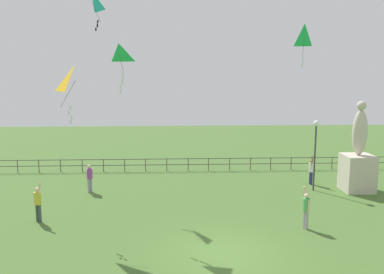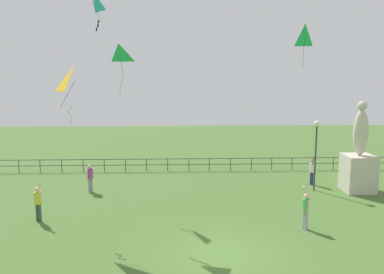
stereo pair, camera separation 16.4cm
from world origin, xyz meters
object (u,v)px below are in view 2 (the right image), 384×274
object	(u,v)px
person_1	(306,208)
kite_3	(92,2)
statue_monument	(359,163)
person_2	(312,170)
lamppost	(316,140)
kite_1	(119,56)
person_3	(90,176)
person_0	(38,201)
kite_2	(305,37)
kite_4	(75,82)

from	to	relation	value
person_1	kite_3	distance (m)	16.45
person_1	statue_monument	bearing A→B (deg)	49.32
person_1	person_2	distance (m)	7.98
lamppost	kite_1	xyz separation A→B (m)	(-11.07, -4.65, 4.75)
kite_1	statue_monument	bearing A→B (deg)	17.97
person_1	person_3	xyz separation A→B (m)	(-11.17, 6.33, -0.02)
person_0	kite_1	size ratio (longest dim) A/B	0.90
person_2	kite_2	bearing A→B (deg)	-129.19
kite_2	kite_3	distance (m)	12.45
kite_3	kite_4	xyz separation A→B (m)	(0.19, -5.65, -4.48)
kite_1	kite_3	world-z (taller)	kite_3
lamppost	kite_4	distance (m)	14.39
person_0	kite_3	size ratio (longest dim) A/B	0.90
lamppost	person_2	bearing A→B (deg)	77.87
person_0	kite_4	bearing A→B (deg)	-2.47
kite_1	kite_3	bearing A→B (deg)	111.79
statue_monument	lamppost	bearing A→B (deg)	175.44
person_0	person_1	distance (m)	12.74
lamppost	person_3	distance (m)	13.85
kite_1	kite_4	world-z (taller)	kite_1
kite_2	kite_4	world-z (taller)	kite_2
person_2	kite_2	xyz separation A→B (m)	(-1.35, -1.66, 8.23)
kite_1	lamppost	bearing A→B (deg)	22.76
lamppost	kite_2	bearing A→B (deg)	-162.52
person_2	kite_1	distance (m)	14.59
kite_2	statue_monument	bearing A→B (deg)	1.99
person_3	kite_4	bearing A→B (deg)	-83.30
person_1	person_2	bearing A→B (deg)	69.53
person_0	statue_monument	bearing A→B (deg)	14.09
person_2	person_3	bearing A→B (deg)	-175.29
kite_4	person_3	bearing A→B (deg)	96.70
lamppost	person_0	xyz separation A→B (m)	(-15.16, -4.67, -2.15)
person_3	kite_2	size ratio (longest dim) A/B	0.71
person_2	person_3	xyz separation A→B (m)	(-13.96, -1.15, 0.02)
statue_monument	kite_3	size ratio (longest dim) A/B	2.45
person_1	person_3	world-z (taller)	person_1
statue_monument	person_1	size ratio (longest dim) A/B	2.77
statue_monument	lamppost	xyz separation A→B (m)	(-2.61, 0.21, 1.43)
kite_1	kite_2	size ratio (longest dim) A/B	0.93
person_0	person_1	xyz separation A→B (m)	(12.65, -1.49, -0.01)
kite_3	statue_monument	bearing A→B (deg)	-3.95
lamppost	kite_1	distance (m)	12.91
person_0	person_2	world-z (taller)	person_0
kite_4	person_0	bearing A→B (deg)	177.53
person_1	kite_4	distance (m)	12.13
kite_1	kite_4	distance (m)	2.34
person_1	kite_4	bearing A→B (deg)	172.45
lamppost	person_1	distance (m)	6.99
statue_monument	lamppost	distance (m)	2.98
statue_monument	person_3	distance (m)	16.30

